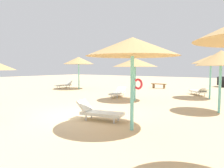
# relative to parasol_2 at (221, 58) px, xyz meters

# --- Properties ---
(ground_plane) EXTENTS (80.00, 80.00, 0.00)m
(ground_plane) POSITION_rel_parasol_2_xyz_m (-5.17, -4.32, -2.53)
(ground_plane) COLOR #D1B284
(parasol_2) EXTENTS (2.27, 2.27, 2.89)m
(parasol_2) POSITION_rel_parasol_2_xyz_m (0.00, 0.00, 0.00)
(parasol_2) COLOR #6BC6BC
(parasol_2) RESTS_ON ground
(parasol_4) EXTENTS (2.98, 2.98, 3.13)m
(parasol_4) POSITION_rel_parasol_2_xyz_m (-12.91, 4.08, 0.25)
(parasol_4) COLOR #6BC6BC
(parasol_4) RESTS_ON ground
(parasol_5) EXTENTS (2.81, 2.81, 2.68)m
(parasol_5) POSITION_rel_parasol_2_xyz_m (-4.91, 0.82, -0.14)
(parasol_5) COLOR #6BC6BC
(parasol_5) RESTS_ON ground
(parasol_6) EXTENTS (3.08, 3.08, 3.10)m
(parasol_6) POSITION_rel_parasol_2_xyz_m (-1.98, -4.69, 0.25)
(parasol_6) COLOR #6BC6BC
(parasol_6) RESTS_ON ground
(parasol_7) EXTENTS (2.51, 2.51, 2.92)m
(parasol_7) POSITION_rel_parasol_2_xyz_m (-1.22, 4.53, 0.11)
(parasol_7) COLOR #6BC6BC
(parasol_7) RESTS_ON ground
(lounger_4) EXTENTS (0.83, 1.91, 0.79)m
(lounger_4) POSITION_rel_parasol_2_xyz_m (-15.10, 4.19, -2.20)
(lounger_4) COLOR silver
(lounger_4) RESTS_ON ground
(lounger_5) EXTENTS (1.03, 1.99, 0.70)m
(lounger_5) POSITION_rel_parasol_2_xyz_m (-6.77, 1.72, -2.21)
(lounger_5) COLOR silver
(lounger_5) RESTS_ON ground
(lounger_6) EXTENTS (1.95, 1.02, 0.78)m
(lounger_6) POSITION_rel_parasol_2_xyz_m (-3.72, -4.29, -2.20)
(lounger_6) COLOR silver
(lounger_6) RESTS_ON ground
(lounger_7) EXTENTS (1.75, 1.85, 0.61)m
(lounger_7) POSITION_rel_parasol_2_xyz_m (-2.27, 6.06, -2.22)
(lounger_7) COLOR silver
(lounger_7) RESTS_ON ground
(bench_0) EXTENTS (1.52, 0.51, 0.49)m
(bench_0) POSITION_rel_parasol_2_xyz_m (-6.82, 9.28, -2.18)
(bench_0) COLOR brown
(bench_0) RESTS_ON ground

